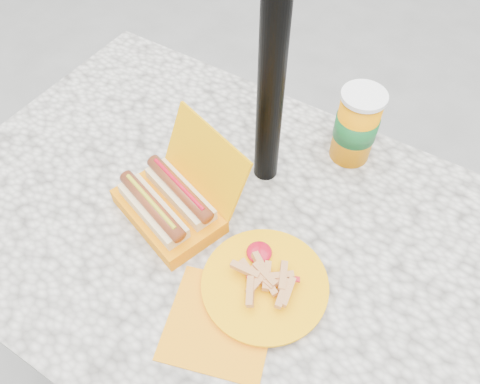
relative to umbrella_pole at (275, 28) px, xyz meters
The scene contains 6 objects.
ground 1.11m from the umbrella_pole, 90.00° to the right, with size 60.00×60.00×0.00m, color slate.
picnic_table 0.49m from the umbrella_pole, 90.00° to the right, with size 1.20×0.80×0.75m.
umbrella_pole is the anchor object (origin of this frame).
hotdog_box 0.38m from the umbrella_pole, 117.21° to the right, with size 0.26×0.25×0.16m.
fries_plate 0.44m from the umbrella_pole, 61.44° to the right, with size 0.26×0.33×0.04m.
soda_cup 0.33m from the umbrella_pole, 47.22° to the left, with size 0.09×0.09×0.17m.
Camera 1 is at (0.30, -0.42, 1.53)m, focal length 35.00 mm.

